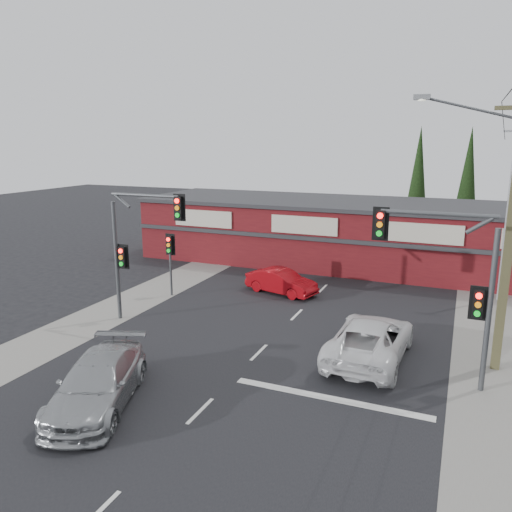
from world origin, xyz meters
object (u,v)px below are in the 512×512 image
at_px(silver_suv, 98,383).
at_px(utility_pole, 507,223).
at_px(red_sedan, 281,281).
at_px(shop_building, 336,231).
at_px(white_suv, 370,339).

height_order(silver_suv, utility_pole, utility_pole).
xyz_separation_m(red_sedan, utility_pole, (10.25, -5.69, 4.73)).
height_order(red_sedan, shop_building, shop_building).
distance_m(red_sedan, shop_building, 8.49).
bearing_deg(shop_building, red_sedan, -96.12).
bearing_deg(utility_pole, red_sedan, 150.98).
xyz_separation_m(white_suv, utility_pole, (4.26, 0.90, 4.60)).
height_order(white_suv, shop_building, shop_building).
height_order(white_suv, red_sedan, white_suv).
height_order(silver_suv, red_sedan, silver_suv).
height_order(silver_suv, shop_building, shop_building).
distance_m(white_suv, utility_pole, 6.34).
bearing_deg(shop_building, white_suv, -71.11).
xyz_separation_m(silver_suv, red_sedan, (1.24, 13.37, -0.10)).
bearing_deg(silver_suv, shop_building, 63.79).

